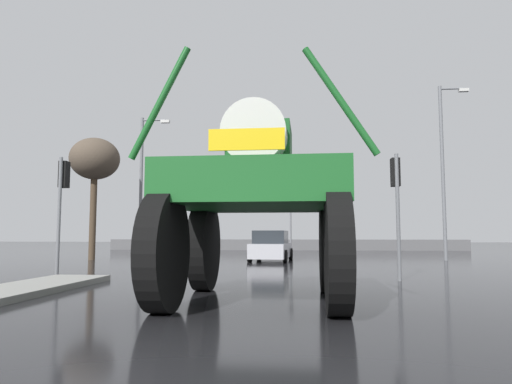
% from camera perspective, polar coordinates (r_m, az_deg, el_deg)
% --- Properties ---
extents(ground_plane, '(120.00, 120.00, 0.00)m').
position_cam_1_polar(ground_plane, '(22.36, 1.86, -8.62)').
color(ground_plane, black).
extents(oversize_sprayer, '(4.28, 5.32, 4.59)m').
position_cam_1_polar(oversize_sprayer, '(9.50, 0.33, -1.01)').
color(oversize_sprayer, black).
rests_on(oversize_sprayer, ground).
extents(sedan_ahead, '(2.12, 4.22, 1.52)m').
position_cam_1_polar(sedan_ahead, '(23.56, 1.86, -6.71)').
color(sedan_ahead, '#B7B7BF').
rests_on(sedan_ahead, ground).
extents(traffic_signal_near_left, '(0.24, 0.54, 3.74)m').
position_cam_1_polar(traffic_signal_near_left, '(15.88, -22.60, 0.25)').
color(traffic_signal_near_left, slate).
rests_on(traffic_signal_near_left, ground).
extents(traffic_signal_near_right, '(0.24, 0.54, 3.68)m').
position_cam_1_polar(traffic_signal_near_right, '(14.29, 16.78, 0.46)').
color(traffic_signal_near_right, slate).
rests_on(traffic_signal_near_right, ground).
extents(traffic_signal_far_left, '(0.24, 0.55, 3.90)m').
position_cam_1_polar(traffic_signal_far_left, '(30.53, 4.26, -2.35)').
color(traffic_signal_far_left, slate).
rests_on(traffic_signal_far_left, ground).
extents(traffic_signal_far_right, '(0.24, 0.55, 3.63)m').
position_cam_1_polar(traffic_signal_far_right, '(31.61, -9.67, -2.74)').
color(traffic_signal_far_right, slate).
rests_on(traffic_signal_far_right, ground).
extents(streetlight_far_left, '(1.69, 0.24, 8.03)m').
position_cam_1_polar(streetlight_far_left, '(27.27, -13.66, 1.48)').
color(streetlight_far_left, slate).
rests_on(streetlight_far_left, ground).
extents(streetlight_far_right, '(1.55, 0.24, 9.15)m').
position_cam_1_polar(streetlight_far_right, '(26.19, 22.06, 3.21)').
color(streetlight_far_right, slate).
rests_on(streetlight_far_right, ground).
extents(bare_tree_left, '(2.62, 2.62, 6.47)m').
position_cam_1_polar(bare_tree_left, '(26.33, -19.14, 3.65)').
color(bare_tree_left, '#473828').
rests_on(bare_tree_left, ground).
extents(roadside_barrier, '(30.33, 0.24, 0.90)m').
position_cam_1_polar(roadside_barrier, '(39.66, 3.46, -6.48)').
color(roadside_barrier, '#59595B').
rests_on(roadside_barrier, ground).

